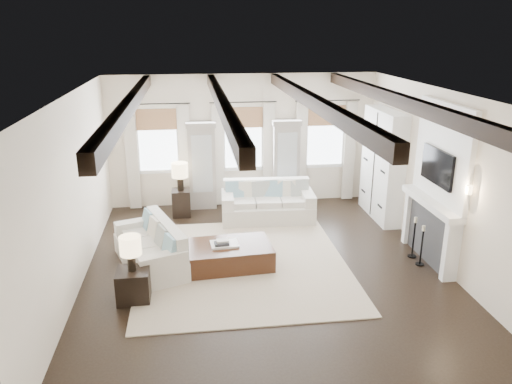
{
  "coord_description": "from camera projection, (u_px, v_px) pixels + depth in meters",
  "views": [
    {
      "loc": [
        -1.26,
        -8.16,
        4.26
      ],
      "look_at": [
        -0.04,
        1.08,
        1.15
      ],
      "focal_mm": 35.0,
      "sensor_mm": 36.0,
      "label": 1
    }
  ],
  "objects": [
    {
      "name": "book_lower",
      "position": [
        222.0,
        243.0,
        9.11
      ],
      "size": [
        0.27,
        0.22,
        0.04
      ],
      "primitive_type": "cube",
      "rotation": [
        0.0,
        0.0,
        0.07
      ],
      "color": "#262628",
      "rests_on": "tray"
    },
    {
      "name": "ottoman",
      "position": [
        228.0,
        255.0,
        9.25
      ],
      "size": [
        1.67,
        1.12,
        0.42
      ],
      "primitive_type": "cube",
      "rotation": [
        0.0,
        0.0,
        0.07
      ],
      "color": "black",
      "rests_on": "ground"
    },
    {
      "name": "sofa_left",
      "position": [
        153.0,
        249.0,
        9.22
      ],
      "size": [
        1.5,
        2.15,
        0.84
      ],
      "color": "silver",
      "rests_on": "ground"
    },
    {
      "name": "tray",
      "position": [
        225.0,
        244.0,
        9.18
      ],
      "size": [
        0.53,
        0.42,
        0.04
      ],
      "primitive_type": "cube",
      "rotation": [
        0.0,
        0.0,
        0.07
      ],
      "color": "white",
      "rests_on": "ottoman"
    },
    {
      "name": "room_shell",
      "position": [
        298.0,
        157.0,
        9.51
      ],
      "size": [
        6.54,
        7.54,
        3.22
      ],
      "color": "white",
      "rests_on": "ground"
    },
    {
      "name": "book_upper",
      "position": [
        223.0,
        241.0,
        9.15
      ],
      "size": [
        0.23,
        0.19,
        0.03
      ],
      "primitive_type": "cube",
      "rotation": [
        0.0,
        0.0,
        0.07
      ],
      "color": "beige",
      "rests_on": "book_lower"
    },
    {
      "name": "sofa_back",
      "position": [
        267.0,
        204.0,
        11.46
      ],
      "size": [
        2.14,
        1.06,
        0.9
      ],
      "color": "silver",
      "rests_on": "ground"
    },
    {
      "name": "lamp_front",
      "position": [
        130.0,
        248.0,
        7.88
      ],
      "size": [
        0.34,
        0.34,
        0.59
      ],
      "color": "black",
      "rests_on": "side_table_front"
    },
    {
      "name": "ground",
      "position": [
        266.0,
        269.0,
        9.18
      ],
      "size": [
        7.5,
        7.5,
        0.0
      ],
      "primitive_type": "plane",
      "color": "black",
      "rests_on": "ground"
    },
    {
      "name": "lamp_back",
      "position": [
        180.0,
        172.0,
        11.46
      ],
      "size": [
        0.38,
        0.38,
        0.65
      ],
      "color": "black",
      "rests_on": "side_table_back"
    },
    {
      "name": "candlestick_far",
      "position": [
        413.0,
        241.0,
        9.58
      ],
      "size": [
        0.17,
        0.17,
        0.82
      ],
      "color": "black",
      "rests_on": "ground"
    },
    {
      "name": "side_table_back",
      "position": [
        181.0,
        203.0,
        11.7
      ],
      "size": [
        0.42,
        0.42,
        0.63
      ],
      "primitive_type": "cube",
      "color": "black",
      "rests_on": "ground"
    },
    {
      "name": "area_rug",
      "position": [
        243.0,
        264.0,
        9.37
      ],
      "size": [
        3.85,
        4.2,
        0.02
      ],
      "primitive_type": "cube",
      "color": "#C5B39B",
      "rests_on": "ground"
    },
    {
      "name": "side_table_front",
      "position": [
        134.0,
        285.0,
        8.09
      ],
      "size": [
        0.53,
        0.53,
        0.53
      ],
      "primitive_type": "cube",
      "color": "black",
      "rests_on": "ground"
    },
    {
      "name": "candlestick_near",
      "position": [
        421.0,
        249.0,
        9.26
      ],
      "size": [
        0.16,
        0.16,
        0.79
      ],
      "color": "black",
      "rests_on": "ground"
    }
  ]
}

